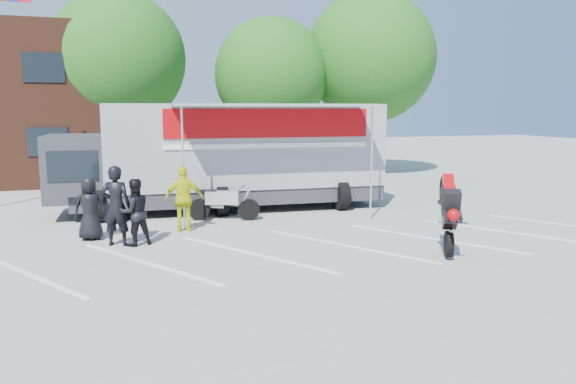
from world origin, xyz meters
TOP-DOWN VIEW (x-y plane):
  - ground at (0.00, 0.00)m, footprint 100.00×100.00m
  - parking_bay_lines at (0.00, 1.00)m, footprint 18.09×13.33m
  - tree_left at (-2.00, 16.00)m, footprint 6.12×6.12m
  - tree_mid at (5.00, 15.00)m, footprint 5.44×5.44m
  - tree_right at (10.00, 14.50)m, footprint 6.46×6.46m
  - transporter_truck at (1.08, 6.88)m, footprint 11.24×5.91m
  - parked_motorcycle at (0.44, 5.14)m, footprint 2.31×1.40m
  - stunt_bike_rider at (4.50, -0.27)m, footprint 1.46×1.86m
  - spectator_leather_a at (-3.34, 3.72)m, footprint 0.86×0.62m
  - spectator_leather_b at (-2.72, 2.87)m, footprint 0.84×0.70m
  - spectator_leather_c at (-2.31, 2.73)m, footprint 0.95×0.83m
  - spectator_hivis at (-0.92, 3.98)m, footprint 1.10×0.57m

SIDE VIEW (x-z plane):
  - ground at x=0.00m, z-range 0.00..0.00m
  - transporter_truck at x=1.08m, z-range -1.74..1.74m
  - parked_motorcycle at x=0.44m, z-range -0.57..0.57m
  - stunt_bike_rider at x=4.50m, z-range -0.99..0.99m
  - parking_bay_lines at x=0.00m, z-range 0.00..0.01m
  - spectator_leather_a at x=-3.34m, z-range 0.00..1.64m
  - spectator_leather_c at x=-2.31m, z-range 0.00..1.65m
  - spectator_hivis at x=-0.92m, z-range 0.00..1.79m
  - spectator_leather_b at x=-2.72m, z-range 0.00..1.97m
  - tree_mid at x=5.00m, z-range 1.10..8.78m
  - tree_left at x=-2.00m, z-range 1.25..9.89m
  - tree_right at x=10.00m, z-range 1.32..10.44m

